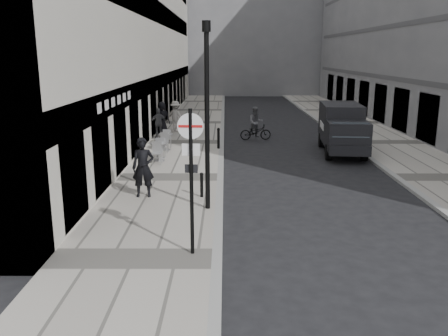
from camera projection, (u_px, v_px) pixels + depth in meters
The scene contains 17 objects.
ground at pixel (214, 326), 8.67m from camera, with size 120.00×120.00×0.00m, color black.
sidewalk at pixel (186, 143), 26.16m from camera, with size 4.00×60.00×0.12m, color #ACA79C.
far_sidewalk at pixel (385, 143), 26.13m from camera, with size 4.00×60.00×0.12m, color #ACA79C.
building_far at pixel (236, 4), 60.52m from camera, with size 24.00×16.00×22.00m, color gray.
walking_man at pixel (143, 167), 15.92m from camera, with size 0.74×0.48×2.03m, color black.
sign_post at pixel (191, 163), 11.03m from camera, with size 0.61×0.10×3.53m.
lamppost at pixel (207, 108), 14.19m from camera, with size 0.25×0.25×5.67m.
bollard_near at pixel (202, 186), 16.01m from camera, with size 0.11×0.11×0.79m, color black.
bollard_far at pixel (218, 139), 24.20m from camera, with size 0.13×0.13×0.99m, color black.
panel_van at pixel (342, 126), 23.54m from camera, with size 2.35×5.23×2.39m.
cyclist at pixel (256, 127), 27.21m from camera, with size 1.83×0.81×1.92m.
pedestrian_a at pixel (159, 123), 27.00m from camera, with size 1.02×0.43×1.75m, color #4C4C50.
pedestrian_b at pixel (176, 116), 29.51m from camera, with size 1.22×0.70×1.89m, color #B6B0A8.
pedestrian_c at pixel (162, 118), 28.36m from camera, with size 0.96×0.62×1.96m, color black.
cafe_table_near at pixel (159, 150), 21.34m from camera, with size 0.76×1.72×0.98m.
cafe_table_mid at pixel (161, 149), 21.93m from camera, with size 0.67×1.50×0.86m.
cafe_table_far at pixel (166, 140), 23.82m from camera, with size 0.75×1.70×0.97m.
Camera 1 is at (0.20, -7.75, 4.86)m, focal length 38.00 mm.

